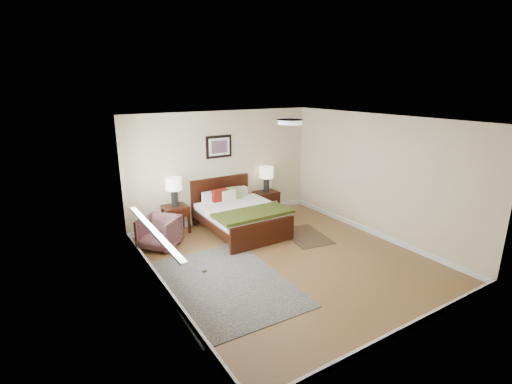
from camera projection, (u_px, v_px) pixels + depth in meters
floor at (287, 259)px, 6.75m from camera, size 5.00×5.00×0.00m
back_wall at (223, 167)px, 8.44m from camera, size 4.50×0.04×2.50m
front_wall at (415, 244)px, 4.36m from camera, size 4.50×0.04×2.50m
left_wall at (161, 216)px, 5.26m from camera, size 0.04×5.00×2.50m
right_wall at (377, 176)px, 7.53m from camera, size 0.04×5.00×2.50m
ceiling at (290, 120)px, 6.05m from camera, size 4.50×5.00×0.02m
window at (150, 195)px, 5.82m from camera, size 0.11×2.72×1.32m
door at (216, 280)px, 3.89m from camera, size 0.06×1.00×2.18m
ceil_fixture at (290, 122)px, 6.06m from camera, size 0.44×0.44×0.08m
bed at (239, 211)px, 7.85m from camera, size 1.56×1.87×1.01m
wall_art at (219, 147)px, 8.23m from camera, size 0.62×0.05×0.50m
nightstand_left at (176, 212)px, 7.81m from camera, size 0.50×0.45×0.59m
nightstand_right at (267, 200)px, 9.02m from camera, size 0.56×0.42×0.55m
lamp_left at (174, 186)px, 7.68m from camera, size 0.33×0.33×0.61m
lamp_right at (266, 175)px, 8.85m from camera, size 0.33×0.33×0.61m
armchair at (160, 232)px, 7.12m from camera, size 0.96×0.96×0.63m
rug_persian at (225, 283)px, 5.91m from camera, size 1.89×2.62×0.01m
rug_navy at (306, 236)px, 7.74m from camera, size 0.94×1.25×0.01m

